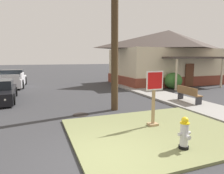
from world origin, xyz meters
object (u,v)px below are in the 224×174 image
object	(u,v)px
stop_sign	(154,100)
street_bench	(188,93)
manhole_cover	(81,115)
fire_hydrant	(184,134)
pickup_truck_white	(12,80)

from	to	relation	value
stop_sign	street_bench	xyz separation A→B (m)	(3.95, 2.66, -0.44)
stop_sign	street_bench	size ratio (longest dim) A/B	1.16
street_bench	stop_sign	bearing A→B (deg)	-146.03
manhole_cover	street_bench	distance (m)	6.12
street_bench	fire_hydrant	bearing A→B (deg)	-132.43
manhole_cover	pickup_truck_white	distance (m)	11.74
manhole_cover	pickup_truck_white	bearing A→B (deg)	109.03
street_bench	manhole_cover	bearing A→B (deg)	-179.40
stop_sign	pickup_truck_white	size ratio (longest dim) A/B	0.39
manhole_cover	stop_sign	bearing A→B (deg)	-50.52
stop_sign	manhole_cover	xyz separation A→B (m)	(-2.14, 2.60, -1.02)
fire_hydrant	pickup_truck_white	size ratio (longest dim) A/B	0.17
stop_sign	street_bench	world-z (taller)	stop_sign
street_bench	pickup_truck_white	bearing A→B (deg)	131.99
fire_hydrant	manhole_cover	size ratio (longest dim) A/B	1.28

